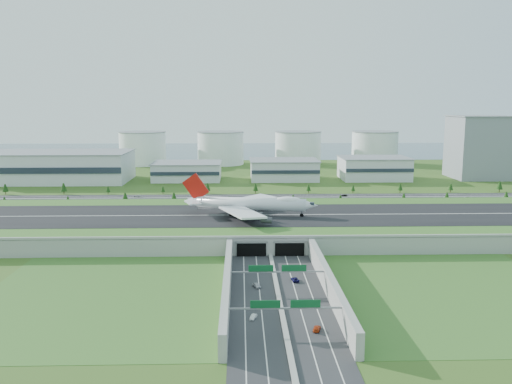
{
  "coord_description": "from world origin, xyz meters",
  "views": [
    {
      "loc": [
        -13.18,
        -283.28,
        68.21
      ],
      "look_at": [
        -4.04,
        35.0,
        14.81
      ],
      "focal_mm": 38.0,
      "sensor_mm": 36.0,
      "label": 1
    }
  ],
  "objects_px": {
    "car_5": "(344,196)",
    "car_6": "(468,198)",
    "fuel_tank_a": "(143,148)",
    "office_tower": "(478,147)",
    "car_3": "(317,328)",
    "car_1": "(253,317)",
    "car_2": "(295,279)",
    "car_7": "(138,196)",
    "car_4": "(23,200)",
    "car_0": "(256,285)",
    "boeing_747": "(250,204)"
  },
  "relations": [
    {
      "from": "car_2",
      "to": "car_6",
      "type": "distance_m",
      "value": 223.69
    },
    {
      "from": "car_0",
      "to": "car_6",
      "type": "height_order",
      "value": "car_0"
    },
    {
      "from": "office_tower",
      "to": "car_0",
      "type": "distance_m",
      "value": 354.6
    },
    {
      "from": "car_3",
      "to": "car_1",
      "type": "bearing_deg",
      "value": -9.79
    },
    {
      "from": "car_5",
      "to": "car_6",
      "type": "distance_m",
      "value": 86.72
    },
    {
      "from": "car_5",
      "to": "car_6",
      "type": "height_order",
      "value": "car_5"
    },
    {
      "from": "boeing_747",
      "to": "car_6",
      "type": "bearing_deg",
      "value": 39.33
    },
    {
      "from": "car_1",
      "to": "car_7",
      "type": "distance_m",
      "value": 236.25
    },
    {
      "from": "office_tower",
      "to": "car_2",
      "type": "height_order",
      "value": "office_tower"
    },
    {
      "from": "boeing_747",
      "to": "car_7",
      "type": "distance_m",
      "value": 130.12
    },
    {
      "from": "car_0",
      "to": "car_2",
      "type": "bearing_deg",
      "value": 1.68
    },
    {
      "from": "fuel_tank_a",
      "to": "car_3",
      "type": "relative_size",
      "value": 10.26
    },
    {
      "from": "car_4",
      "to": "boeing_747",
      "type": "bearing_deg",
      "value": -126.25
    },
    {
      "from": "car_2",
      "to": "car_7",
      "type": "bearing_deg",
      "value": -70.47
    },
    {
      "from": "car_6",
      "to": "car_5",
      "type": "bearing_deg",
      "value": 100.7
    },
    {
      "from": "car_4",
      "to": "car_5",
      "type": "xyz_separation_m",
      "value": [
        225.09,
        13.06,
        0.02
      ]
    },
    {
      "from": "fuel_tank_a",
      "to": "car_6",
      "type": "height_order",
      "value": "fuel_tank_a"
    },
    {
      "from": "office_tower",
      "to": "car_6",
      "type": "relative_size",
      "value": 10.23
    },
    {
      "from": "car_2",
      "to": "car_6",
      "type": "relative_size",
      "value": 0.97
    },
    {
      "from": "car_3",
      "to": "car_5",
      "type": "height_order",
      "value": "car_5"
    },
    {
      "from": "car_2",
      "to": "car_3",
      "type": "relative_size",
      "value": 1.07
    },
    {
      "from": "office_tower",
      "to": "car_5",
      "type": "distance_m",
      "value": 169.32
    },
    {
      "from": "car_4",
      "to": "car_7",
      "type": "height_order",
      "value": "car_7"
    },
    {
      "from": "car_1",
      "to": "car_2",
      "type": "relative_size",
      "value": 0.78
    },
    {
      "from": "car_1",
      "to": "car_4",
      "type": "distance_m",
      "value": 258.85
    },
    {
      "from": "car_0",
      "to": "office_tower",
      "type": "bearing_deg",
      "value": 32.23
    },
    {
      "from": "car_5",
      "to": "office_tower",
      "type": "bearing_deg",
      "value": 137.21
    },
    {
      "from": "car_0",
      "to": "car_1",
      "type": "distance_m",
      "value": 29.36
    },
    {
      "from": "car_7",
      "to": "car_0",
      "type": "bearing_deg",
      "value": 40.77
    },
    {
      "from": "car_3",
      "to": "car_6",
      "type": "xyz_separation_m",
      "value": [
        138.4,
        219.47,
        0.04
      ]
    },
    {
      "from": "office_tower",
      "to": "car_6",
      "type": "bearing_deg",
      "value": -116.22
    },
    {
      "from": "car_2",
      "to": "car_5",
      "type": "distance_m",
      "value": 193.29
    },
    {
      "from": "boeing_747",
      "to": "car_1",
      "type": "bearing_deg",
      "value": -81.05
    },
    {
      "from": "fuel_tank_a",
      "to": "car_7",
      "type": "xyz_separation_m",
      "value": [
        32.87,
        -207.56,
        -16.52
      ]
    },
    {
      "from": "car_2",
      "to": "car_7",
      "type": "relative_size",
      "value": 0.88
    },
    {
      "from": "fuel_tank_a",
      "to": "car_5",
      "type": "relative_size",
      "value": 10.89
    },
    {
      "from": "car_3",
      "to": "car_4",
      "type": "distance_m",
      "value": 277.91
    },
    {
      "from": "car_2",
      "to": "boeing_747",
      "type": "bearing_deg",
      "value": -86.82
    },
    {
      "from": "car_4",
      "to": "fuel_tank_a",
      "type": "bearing_deg",
      "value": -17.73
    },
    {
      "from": "car_1",
      "to": "car_4",
      "type": "height_order",
      "value": "car_4"
    },
    {
      "from": "car_1",
      "to": "car_6",
      "type": "bearing_deg",
      "value": 72.14
    },
    {
      "from": "car_6",
      "to": "car_7",
      "type": "bearing_deg",
      "value": 105.01
    },
    {
      "from": "fuel_tank_a",
      "to": "car_7",
      "type": "bearing_deg",
      "value": -81.0
    },
    {
      "from": "car_1",
      "to": "car_5",
      "type": "relative_size",
      "value": 0.89
    },
    {
      "from": "car_5",
      "to": "car_6",
      "type": "relative_size",
      "value": 0.85
    },
    {
      "from": "fuel_tank_a",
      "to": "car_2",
      "type": "bearing_deg",
      "value": -72.1
    },
    {
      "from": "fuel_tank_a",
      "to": "car_5",
      "type": "height_order",
      "value": "fuel_tank_a"
    },
    {
      "from": "office_tower",
      "to": "car_4",
      "type": "relative_size",
      "value": 12.73
    },
    {
      "from": "car_0",
      "to": "car_5",
      "type": "height_order",
      "value": "car_0"
    },
    {
      "from": "car_0",
      "to": "car_3",
      "type": "distance_m",
      "value": 42.41
    }
  ]
}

